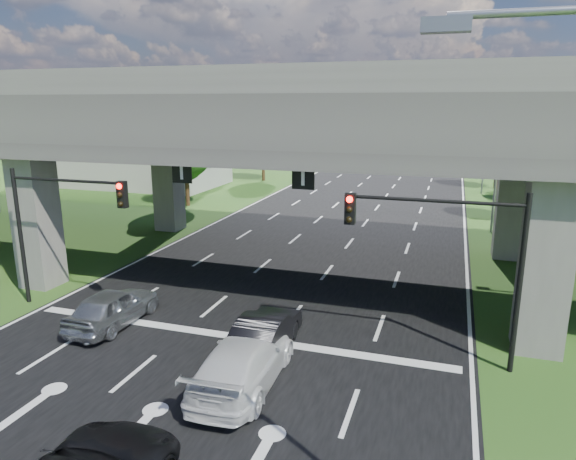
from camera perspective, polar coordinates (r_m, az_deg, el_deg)
The scene contains 17 objects.
ground at distance 17.40m, azimuth -11.60°, elevation -16.27°, with size 160.00×160.00×0.00m, color #244D18.
road at distance 25.72m, azimuth -0.64°, elevation -5.72°, with size 18.00×120.00×0.03m, color black.
overpass at distance 26.13m, azimuth 0.74°, elevation 12.30°, with size 80.00×15.00×10.00m.
warehouse at distance 59.00m, azimuth -17.22°, elevation 6.84°, with size 20.00×10.00×4.00m, color #9E9E99.
signal_right at distance 17.49m, azimuth 17.65°, elevation -1.59°, with size 5.76×0.54×6.00m.
signal_left at distance 23.39m, azimuth -24.22°, elevation 1.65°, with size 5.76×0.54×6.00m.
streetlight_far at distance 37.14m, azimuth 21.78°, elevation 8.61°, with size 3.38×0.25×10.00m.
streetlight_beyond at distance 53.09m, azimuth 20.78°, elevation 10.01°, with size 3.38×0.25×10.00m.
tree_left_near at distance 44.75m, azimuth -11.27°, elevation 8.75°, with size 4.50×4.50×7.80m.
tree_left_mid at distance 53.24m, azimuth -9.90°, elevation 8.90°, with size 3.91×3.90×6.76m.
tree_left_far at distance 58.82m, azimuth -2.75°, elevation 10.49°, with size 4.80×4.80×8.32m.
tree_right_near at distance 41.52m, azimuth 25.37°, elevation 6.85°, with size 4.20×4.20×7.28m.
tree_right_mid at distance 49.87m, azimuth 27.67°, elevation 7.20°, with size 3.91×3.90×6.76m.
tree_right_far at distance 57.25m, azimuth 22.49°, elevation 9.05°, with size 4.50×4.50×7.80m.
car_silver at distance 21.73m, azimuth -18.87°, elevation -8.12°, with size 1.78×4.43×1.51m, color #A6A9AE.
car_dark at distance 18.53m, azimuth -2.55°, elevation -11.33°, with size 1.56×4.46×1.47m, color black.
car_white at distance 16.57m, azimuth -5.02°, elevation -14.46°, with size 2.17×5.34×1.55m, color silver.
Camera 1 is at (7.71, -12.96, 8.67)m, focal length 32.00 mm.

